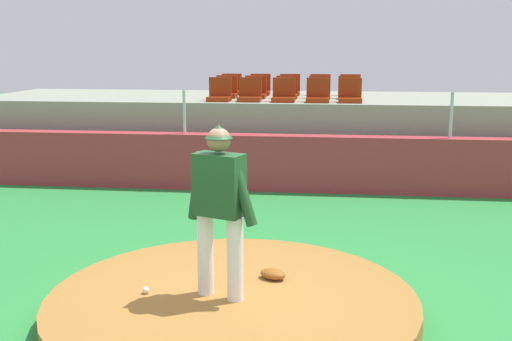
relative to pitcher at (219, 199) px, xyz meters
name	(u,v)px	position (x,y,z in m)	size (l,w,h in m)	color
ground_plane	(232,319)	(0.11, 0.05, -1.30)	(60.00, 60.00, 0.00)	#2B873B
pitchers_mound	(232,307)	(0.11, 0.05, -1.17)	(3.85, 3.85, 0.27)	#9F6B30
pitcher	(219,199)	(0.00, 0.00, 0.00)	(0.78, 0.41, 1.78)	white
baseball	(146,290)	(-0.79, -0.02, -1.00)	(0.07, 0.07, 0.07)	white
fielding_glove	(273,274)	(0.49, 0.55, -0.98)	(0.30, 0.20, 0.11)	brown
brick_barrier	(279,163)	(0.11, 6.03, -0.75)	(14.77, 0.40, 1.10)	#A33339
fence_post_left	(184,112)	(-1.78, 6.03, 0.23)	(0.06, 0.06, 0.86)	silver
fence_post_right	(451,115)	(3.34, 6.03, 0.23)	(0.06, 0.06, 0.86)	silver
bleacher_platform	(288,132)	(0.11, 8.52, -0.47)	(14.13, 3.83, 1.66)	gray
stadium_chair_0	(220,94)	(-1.26, 7.13, 0.51)	(0.48, 0.44, 0.50)	maroon
stadium_chair_1	(250,94)	(-0.62, 7.15, 0.51)	(0.48, 0.44, 0.50)	maroon
stadium_chair_2	(284,94)	(0.10, 7.13, 0.51)	(0.48, 0.44, 0.50)	maroon
stadium_chair_3	(318,95)	(0.82, 7.13, 0.51)	(0.48, 0.44, 0.50)	maroon
stadium_chair_4	(350,95)	(1.49, 7.15, 0.51)	(0.48, 0.44, 0.50)	maroon
stadium_chair_5	(226,91)	(-1.27, 8.04, 0.51)	(0.48, 0.44, 0.50)	maroon
stadium_chair_6	(255,91)	(-0.60, 8.00, 0.51)	(0.48, 0.44, 0.50)	maroon
stadium_chair_7	(287,91)	(0.10, 8.01, 0.51)	(0.48, 0.44, 0.50)	maroon
stadium_chair_8	(319,92)	(0.84, 8.03, 0.51)	(0.48, 0.44, 0.50)	maroon
stadium_chair_9	(349,92)	(1.49, 8.03, 0.51)	(0.48, 0.44, 0.50)	maroon
stadium_chair_10	(231,88)	(-1.30, 8.94, 0.51)	(0.48, 0.44, 0.50)	maroon
stadium_chair_11	(260,88)	(-0.60, 8.93, 0.51)	(0.48, 0.44, 0.50)	maroon
stadium_chair_12	(290,89)	(0.11, 8.94, 0.51)	(0.48, 0.44, 0.50)	maroon
stadium_chair_13	(320,89)	(0.84, 8.92, 0.51)	(0.48, 0.44, 0.50)	maroon
stadium_chair_14	(350,89)	(1.54, 8.92, 0.51)	(0.48, 0.44, 0.50)	maroon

